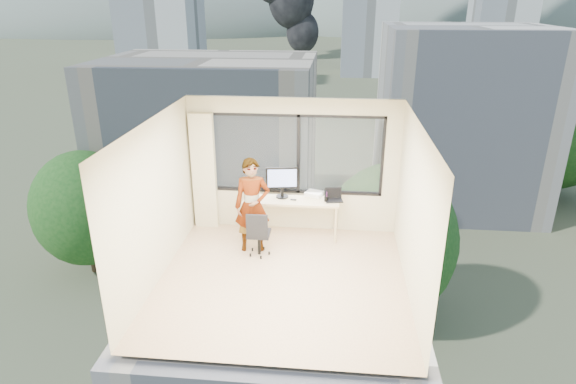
# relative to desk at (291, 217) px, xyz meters

# --- Properties ---
(floor) EXTENTS (4.00, 4.00, 0.01)m
(floor) POSITION_rel_desk_xyz_m (0.00, -1.66, -0.38)
(floor) COLOR #D0B287
(floor) RESTS_ON ground
(ceiling) EXTENTS (4.00, 4.00, 0.01)m
(ceiling) POSITION_rel_desk_xyz_m (0.00, -1.66, 2.23)
(ceiling) COLOR white
(ceiling) RESTS_ON ground
(wall_front) EXTENTS (4.00, 0.01, 2.60)m
(wall_front) POSITION_rel_desk_xyz_m (0.00, -3.66, 0.93)
(wall_front) COLOR beige
(wall_front) RESTS_ON ground
(wall_left) EXTENTS (0.01, 4.00, 2.60)m
(wall_left) POSITION_rel_desk_xyz_m (-2.00, -1.66, 0.93)
(wall_left) COLOR beige
(wall_left) RESTS_ON ground
(wall_right) EXTENTS (0.01, 4.00, 2.60)m
(wall_right) POSITION_rel_desk_xyz_m (2.00, -1.66, 0.93)
(wall_right) COLOR beige
(wall_right) RESTS_ON ground
(window_wall) EXTENTS (3.30, 0.16, 1.55)m
(window_wall) POSITION_rel_desk_xyz_m (0.05, 0.34, 1.15)
(window_wall) COLOR black
(window_wall) RESTS_ON ground
(curtain) EXTENTS (0.45, 0.14, 2.30)m
(curtain) POSITION_rel_desk_xyz_m (-1.72, 0.22, 0.77)
(curtain) COLOR beige
(curtain) RESTS_ON floor
(desk) EXTENTS (1.80, 0.60, 0.75)m
(desk) POSITION_rel_desk_xyz_m (0.00, 0.00, 0.00)
(desk) COLOR #CFC18B
(desk) RESTS_ON floor
(chair) EXTENTS (0.45, 0.45, 0.87)m
(chair) POSITION_rel_desk_xyz_m (-0.50, -0.84, 0.06)
(chair) COLOR black
(chair) RESTS_ON floor
(person) EXTENTS (0.68, 0.50, 1.72)m
(person) POSITION_rel_desk_xyz_m (-0.64, -0.65, 0.49)
(person) COLOR #2D2D33
(person) RESTS_ON floor
(monitor) EXTENTS (0.62, 0.22, 0.61)m
(monitor) POSITION_rel_desk_xyz_m (-0.18, 0.06, 0.68)
(monitor) COLOR black
(monitor) RESTS_ON desk
(game_console) EXTENTS (0.38, 0.36, 0.08)m
(game_console) POSITION_rel_desk_xyz_m (0.42, 0.20, 0.41)
(game_console) COLOR white
(game_console) RESTS_ON desk
(laptop) EXTENTS (0.37, 0.39, 0.21)m
(laptop) POSITION_rel_desk_xyz_m (0.80, -0.03, 0.48)
(laptop) COLOR black
(laptop) RESTS_ON desk
(cellphone) EXTENTS (0.12, 0.07, 0.01)m
(cellphone) POSITION_rel_desk_xyz_m (0.04, -0.06, 0.38)
(cellphone) COLOR black
(cellphone) RESTS_ON desk
(pen_cup) EXTENTS (0.09, 0.09, 0.09)m
(pen_cup) POSITION_rel_desk_xyz_m (0.65, -0.06, 0.42)
(pen_cup) COLOR black
(pen_cup) RESTS_ON desk
(handbag) EXTENTS (0.24, 0.13, 0.19)m
(handbag) POSITION_rel_desk_xyz_m (0.80, 0.19, 0.47)
(handbag) COLOR #0D5040
(handbag) RESTS_ON desk
(exterior_ground) EXTENTS (400.00, 400.00, 0.04)m
(exterior_ground) POSITION_rel_desk_xyz_m (0.00, 118.34, -14.38)
(exterior_ground) COLOR #515B3D
(exterior_ground) RESTS_ON ground
(near_bldg_a) EXTENTS (16.00, 12.00, 14.00)m
(near_bldg_a) POSITION_rel_desk_xyz_m (-9.00, 28.34, -7.38)
(near_bldg_a) COLOR beige
(near_bldg_a) RESTS_ON exterior_ground
(near_bldg_b) EXTENTS (14.00, 13.00, 16.00)m
(near_bldg_b) POSITION_rel_desk_xyz_m (12.00, 36.34, -6.38)
(near_bldg_b) COLOR white
(near_bldg_b) RESTS_ON exterior_ground
(far_tower_a) EXTENTS (14.00, 14.00, 28.00)m
(far_tower_a) POSITION_rel_desk_xyz_m (-35.00, 93.34, -0.38)
(far_tower_a) COLOR silver
(far_tower_a) RESTS_ON exterior_ground
(far_tower_b) EXTENTS (13.00, 13.00, 30.00)m
(far_tower_b) POSITION_rel_desk_xyz_m (8.00, 118.34, 0.62)
(far_tower_b) COLOR silver
(far_tower_b) RESTS_ON exterior_ground
(far_tower_c) EXTENTS (15.00, 15.00, 26.00)m
(far_tower_c) POSITION_rel_desk_xyz_m (45.00, 138.34, -1.38)
(far_tower_c) COLOR silver
(far_tower_c) RESTS_ON exterior_ground
(far_tower_d) EXTENTS (16.00, 14.00, 22.00)m
(far_tower_d) POSITION_rel_desk_xyz_m (-60.00, 148.34, -3.38)
(far_tower_d) COLOR silver
(far_tower_d) RESTS_ON exterior_ground
(hill_a) EXTENTS (288.00, 216.00, 90.00)m
(hill_a) POSITION_rel_desk_xyz_m (-120.00, 318.34, -14.38)
(hill_a) COLOR slate
(hill_a) RESTS_ON exterior_ground
(hill_b) EXTENTS (300.00, 220.00, 96.00)m
(hill_b) POSITION_rel_desk_xyz_m (100.00, 318.34, -14.38)
(hill_b) COLOR slate
(hill_b) RESTS_ON exterior_ground
(tree_a) EXTENTS (7.00, 7.00, 8.00)m
(tree_a) POSITION_rel_desk_xyz_m (-16.00, 20.34, -10.38)
(tree_a) COLOR #194A18
(tree_a) RESTS_ON exterior_ground
(tree_b) EXTENTS (7.60, 7.60, 9.00)m
(tree_b) POSITION_rel_desk_xyz_m (4.00, 16.34, -9.88)
(tree_b) COLOR #194A18
(tree_b) RESTS_ON exterior_ground
(tree_c) EXTENTS (8.40, 8.40, 10.00)m
(tree_c) POSITION_rel_desk_xyz_m (22.00, 38.34, -9.38)
(tree_c) COLOR #194A18
(tree_c) RESTS_ON exterior_ground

